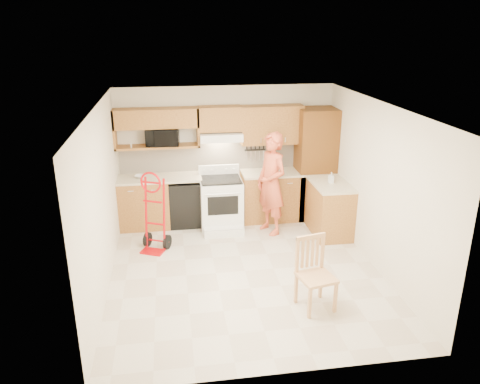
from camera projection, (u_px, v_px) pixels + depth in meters
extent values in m
cube|color=#C0AF97|center=(245.00, 271.00, 7.14)|extent=(4.00, 4.50, 0.02)
cube|color=white|center=(246.00, 106.00, 6.28)|extent=(4.00, 4.50, 0.02)
cube|color=beige|center=(226.00, 153.00, 8.81)|extent=(4.00, 0.02, 2.50)
cube|color=beige|center=(282.00, 272.00, 4.61)|extent=(4.00, 0.02, 2.50)
cube|color=beige|center=(101.00, 202.00, 6.43)|extent=(0.02, 4.50, 2.50)
cube|color=beige|center=(378.00, 187.00, 7.00)|extent=(0.02, 4.50, 2.50)
cube|color=beige|center=(226.00, 156.00, 8.80)|extent=(3.92, 0.03, 0.55)
cube|color=#B07838|center=(144.00, 203.00, 8.58)|extent=(0.90, 0.60, 0.90)
cube|color=black|center=(186.00, 202.00, 8.69)|extent=(0.60, 0.60, 0.85)
cube|color=#B07838|center=(272.00, 196.00, 8.91)|extent=(1.14, 0.60, 0.90)
cube|color=beige|center=(159.00, 178.00, 8.46)|extent=(1.50, 0.63, 0.04)
cube|color=beige|center=(272.00, 173.00, 8.75)|extent=(1.14, 0.63, 0.04)
cube|color=#B07838|center=(329.00, 209.00, 8.29)|extent=(0.60, 1.00, 0.90)
cube|color=beige|center=(331.00, 184.00, 8.13)|extent=(0.63, 1.00, 0.04)
cube|color=#593710|center=(315.00, 164.00, 8.83)|extent=(0.70, 0.60, 2.10)
cube|color=#B07838|center=(156.00, 118.00, 8.22)|extent=(1.50, 0.33, 0.34)
cube|color=#B07838|center=(158.00, 146.00, 8.40)|extent=(1.50, 0.33, 0.04)
cube|color=#B07838|center=(220.00, 119.00, 8.40)|extent=(0.76, 0.33, 0.44)
cube|color=#B07838|center=(272.00, 125.00, 8.58)|extent=(1.14, 0.33, 0.70)
cube|color=white|center=(221.00, 136.00, 8.44)|extent=(0.76, 0.46, 0.14)
imported|color=black|center=(163.00, 136.00, 8.35)|extent=(0.61, 0.44, 0.32)
imported|color=#CB5132|center=(271.00, 184.00, 8.18)|extent=(0.67, 0.79, 1.82)
imported|color=white|center=(331.00, 178.00, 8.11)|extent=(0.09, 0.09, 0.19)
imported|color=white|center=(140.00, 176.00, 8.40)|extent=(0.26, 0.26, 0.05)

